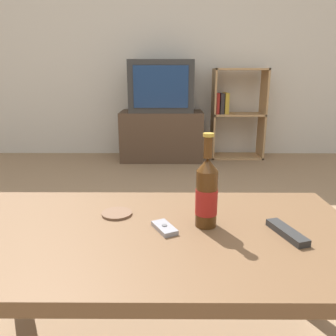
{
  "coord_description": "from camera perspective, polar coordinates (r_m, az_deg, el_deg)",
  "views": [
    {
      "loc": [
        0.05,
        -0.9,
        0.91
      ],
      "look_at": [
        0.04,
        0.33,
        0.56
      ],
      "focal_mm": 35.0,
      "sensor_mm": 36.0,
      "label": 1
    }
  ],
  "objects": [
    {
      "name": "coffee_table",
      "position": [
        1.03,
        -2.67,
        -14.05
      ],
      "size": [
        1.26,
        0.66,
        0.46
      ],
      "color": "brown",
      "rests_on": "ground_plane"
    },
    {
      "name": "beer_bottle",
      "position": [
        0.99,
        6.74,
        -4.38
      ],
      "size": [
        0.07,
        0.07,
        0.29
      ],
      "color": "#47280F",
      "rests_on": "coffee_table"
    },
    {
      "name": "tv_stand",
      "position": [
        3.67,
        -1.12,
        5.68
      ],
      "size": [
        0.89,
        0.47,
        0.54
      ],
      "color": "#4C3828",
      "rests_on": "ground_plane"
    },
    {
      "name": "cell_phone",
      "position": [
        1.0,
        -0.62,
        -10.32
      ],
      "size": [
        0.08,
        0.11,
        0.02
      ],
      "rotation": [
        0.0,
        0.0,
        0.47
      ],
      "color": "gray",
      "rests_on": "coffee_table"
    },
    {
      "name": "back_wall",
      "position": [
        3.94,
        -0.48,
        21.43
      ],
      "size": [
        8.0,
        0.05,
        2.6
      ],
      "color": "beige",
      "rests_on": "ground_plane"
    },
    {
      "name": "television",
      "position": [
        3.61,
        -1.16,
        14.05
      ],
      "size": [
        0.67,
        0.46,
        0.53
      ],
      "color": "#2D2D2D",
      "rests_on": "tv_stand"
    },
    {
      "name": "remote_control",
      "position": [
        1.02,
        20.0,
        -10.47
      ],
      "size": [
        0.08,
        0.16,
        0.02
      ],
      "rotation": [
        0.0,
        0.0,
        0.3
      ],
      "color": "#282828",
      "rests_on": "coffee_table"
    },
    {
      "name": "bookshelf",
      "position": [
        3.8,
        11.55,
        9.52
      ],
      "size": [
        0.58,
        0.3,
        0.99
      ],
      "color": "tan",
      "rests_on": "ground_plane"
    },
    {
      "name": "coaster",
      "position": [
        1.11,
        -8.89,
        -7.83
      ],
      "size": [
        0.1,
        0.1,
        0.01
      ],
      "color": "brown",
      "rests_on": "coffee_table"
    }
  ]
}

